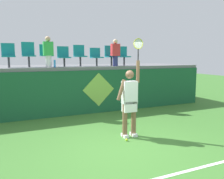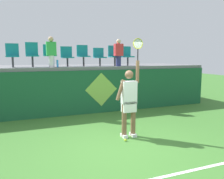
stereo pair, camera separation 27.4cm
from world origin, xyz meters
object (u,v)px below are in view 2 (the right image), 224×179
at_px(spectator_1, 51,51).
at_px(stadium_chair_2, 50,54).
at_px(water_bottle, 57,64).
at_px(stadium_chair_1, 32,53).
at_px(tennis_player, 129,100).
at_px(stadium_chair_7, 127,55).
at_px(stadium_chair_0, 12,54).
at_px(stadium_chair_4, 83,54).
at_px(spectator_0, 119,52).
at_px(stadium_chair_3, 67,56).
at_px(tennis_ball, 125,140).
at_px(stadium_chair_5, 99,56).
at_px(stadium_chair_6, 114,55).

bearing_deg(spectator_1, stadium_chair_2, 90.00).
height_order(water_bottle, stadium_chair_1, stadium_chair_1).
xyz_separation_m(tennis_player, stadium_chair_7, (1.70, 3.64, 1.19)).
bearing_deg(stadium_chair_0, stadium_chair_4, -0.03).
relative_size(water_bottle, spectator_1, 0.25).
bearing_deg(spectator_1, stadium_chair_0, 161.43).
distance_m(tennis_player, spectator_0, 3.62).
bearing_deg(stadium_chair_1, stadium_chair_0, -179.72).
xyz_separation_m(stadium_chair_1, stadium_chair_3, (1.27, -0.01, -0.08)).
relative_size(tennis_ball, stadium_chair_0, 0.08).
bearing_deg(tennis_ball, stadium_chair_7, 63.82).
bearing_deg(tennis_player, spectator_0, 70.92).
relative_size(stadium_chair_3, spectator_0, 0.72).
xyz_separation_m(stadium_chair_0, stadium_chair_4, (2.56, -0.00, -0.00)).
bearing_deg(stadium_chair_7, stadium_chair_2, -179.93).
distance_m(tennis_player, stadium_chair_5, 3.84).
bearing_deg(stadium_chair_3, stadium_chair_7, 0.03).
height_order(water_bottle, spectator_1, spectator_1).
xyz_separation_m(stadium_chair_5, spectator_0, (0.65, -0.44, 0.14)).
height_order(stadium_chair_0, stadium_chair_7, stadium_chair_0).
relative_size(tennis_player, stadium_chair_3, 3.38).
distance_m(stadium_chair_0, stadium_chair_5, 3.24).
height_order(tennis_player, stadium_chair_0, tennis_player).
relative_size(tennis_ball, stadium_chair_5, 0.09).
bearing_deg(spectator_1, tennis_ball, -70.12).
bearing_deg(water_bottle, stadium_chair_1, 143.62).
relative_size(stadium_chair_3, stadium_chair_6, 0.92).
height_order(stadium_chair_5, stadium_chair_7, stadium_chair_7).
height_order(stadium_chair_4, stadium_chair_5, stadium_chair_4).
distance_m(stadium_chair_6, stadium_chair_7, 0.59).
bearing_deg(spectator_1, stadium_chair_3, 33.60).
bearing_deg(water_bottle, spectator_0, 3.27).
xyz_separation_m(stadium_chair_4, stadium_chair_5, (0.68, -0.01, -0.06)).
relative_size(stadium_chair_1, stadium_chair_4, 1.08).
distance_m(tennis_ball, stadium_chair_6, 4.68).
bearing_deg(spectator_1, stadium_chair_4, 18.59).
xyz_separation_m(stadium_chair_3, stadium_chair_5, (1.31, -0.00, -0.01)).
height_order(tennis_player, tennis_ball, tennis_player).
bearing_deg(stadium_chair_3, tennis_ball, -81.00).
distance_m(tennis_ball, stadium_chair_7, 4.88).
height_order(stadium_chair_0, stadium_chair_3, stadium_chair_0).
distance_m(stadium_chair_0, stadium_chair_6, 3.89).
bearing_deg(stadium_chair_0, stadium_chair_2, -0.26).
xyz_separation_m(tennis_player, stadium_chair_3, (-0.86, 3.64, 1.16)).
bearing_deg(tennis_player, stadium_chair_0, 127.38).
relative_size(tennis_player, stadium_chair_4, 3.12).
xyz_separation_m(stadium_chair_0, stadium_chair_6, (3.89, 0.00, -0.01)).
height_order(water_bottle, stadium_chair_7, stadium_chair_7).
height_order(stadium_chair_3, stadium_chair_7, stadium_chair_7).
bearing_deg(spectator_1, water_bottle, -41.03).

